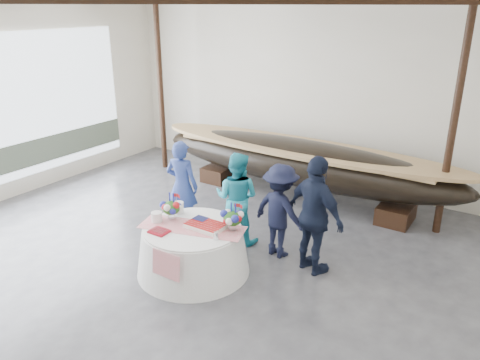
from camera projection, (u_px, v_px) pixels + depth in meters
The scene contains 10 objects.
floor at pixel (129, 292), 7.19m from camera, with size 10.00×12.00×0.01m, color #3D3D42.
wall_back at pixel (307, 89), 11.08m from camera, with size 10.00×0.02×4.50m, color silver.
pavilion_structure at pixel (148, 15), 6.41m from camera, with size 9.80×11.76×4.50m.
longboat_display at pixel (300, 162), 10.33m from camera, with size 7.30×1.46×1.37m.
banquet_table at pixel (193, 249), 7.64m from camera, with size 1.85×1.85×0.79m.
tabletop_items at pixel (197, 216), 7.54m from camera, with size 1.79×1.05×0.40m.
guest_woman_blue at pixel (182, 186), 8.93m from camera, with size 0.65×0.43×1.78m, color navy.
guest_woman_teal at pixel (237, 198), 8.47m from camera, with size 0.83×0.65×1.71m, color teal.
guest_man_left at pixel (280, 211), 7.99m from camera, with size 1.08×0.62×1.67m, color black.
guest_man_right at pixel (315, 216), 7.43m from camera, with size 1.17×0.49×1.99m, color black.
Camera 1 is at (4.79, -4.17, 4.16)m, focal length 35.00 mm.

